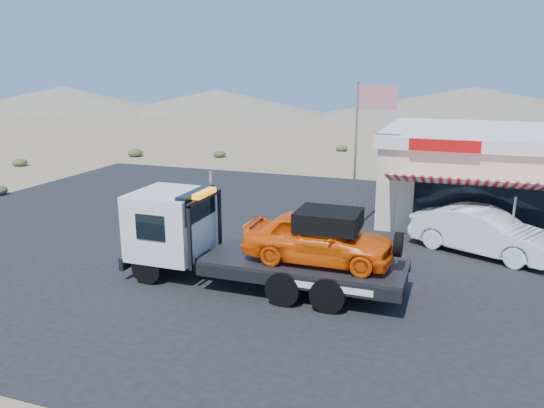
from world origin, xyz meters
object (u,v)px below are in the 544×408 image
(tow_truck, at_px, (255,238))
(white_sedan, at_px, (483,231))
(jerky_store, at_px, (504,173))
(flagpole, at_px, (362,140))

(tow_truck, height_order, white_sedan, tow_truck)
(white_sedan, xyz_separation_m, jerky_store, (0.93, 5.53, 1.15))
(tow_truck, relative_size, jerky_store, 0.82)
(flagpole, bearing_deg, white_sedan, -12.87)
(tow_truck, height_order, flagpole, flagpole)
(tow_truck, distance_m, white_sedan, 8.58)
(jerky_store, xyz_separation_m, flagpole, (-5.57, -4.47, 1.77))
(tow_truck, xyz_separation_m, jerky_store, (7.58, 10.90, 0.46))
(white_sedan, distance_m, jerky_store, 5.73)
(white_sedan, bearing_deg, tow_truck, 152.51)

